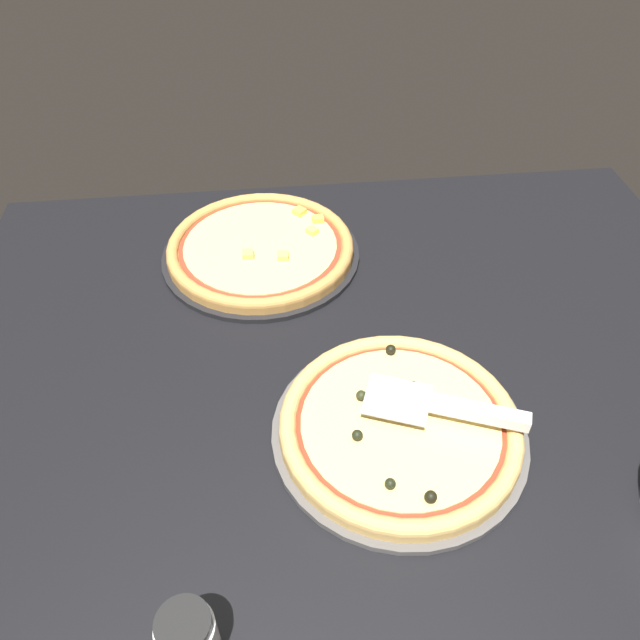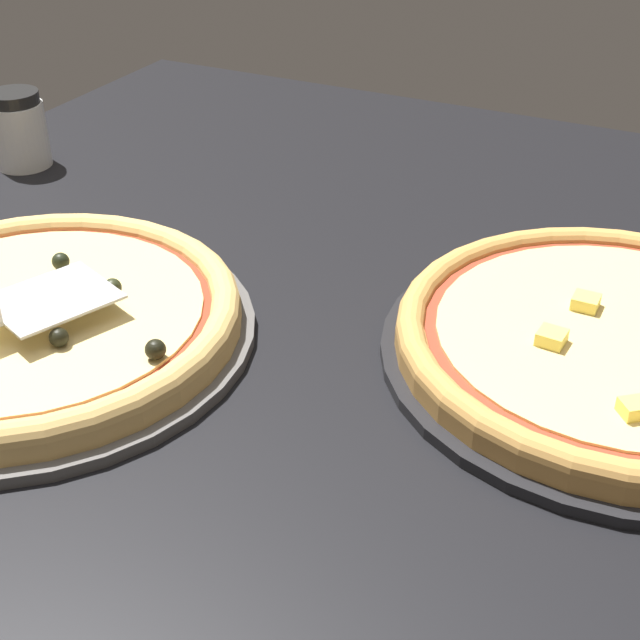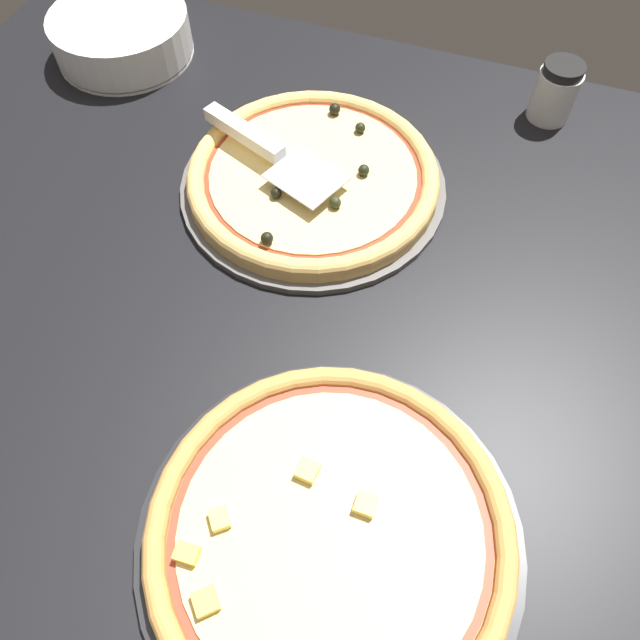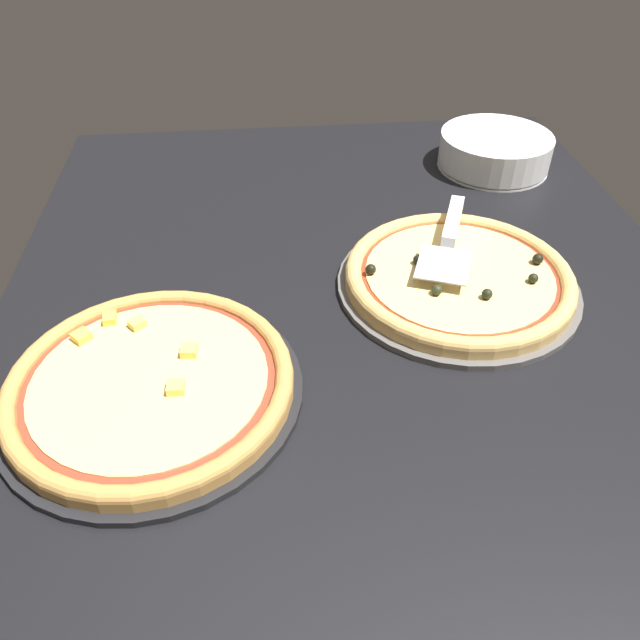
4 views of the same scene
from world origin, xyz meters
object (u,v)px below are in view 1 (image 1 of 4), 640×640
(pizza_front, at_px, (400,425))
(parmesan_shaker, at_px, (189,639))
(serving_spatula, at_px, (461,409))
(pizza_back, at_px, (261,247))

(pizza_front, relative_size, parmesan_shaker, 3.90)
(pizza_front, xyz_separation_m, serving_spatula, (0.08, -0.01, 0.03))
(parmesan_shaker, bearing_deg, pizza_back, 81.62)
(parmesan_shaker, bearing_deg, pizza_front, 43.08)
(parmesan_shaker, bearing_deg, serving_spatula, 35.32)
(pizza_front, distance_m, pizza_back, 0.49)
(serving_spatula, distance_m, parmesan_shaker, 0.46)
(serving_spatula, bearing_deg, pizza_front, 175.86)
(pizza_front, bearing_deg, serving_spatula, -4.14)
(pizza_front, height_order, parmesan_shaker, parmesan_shaker)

